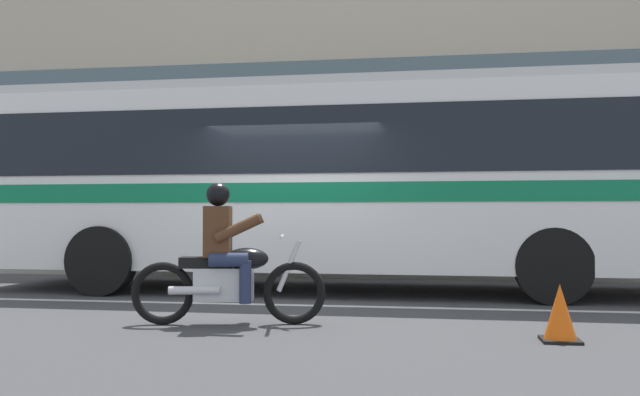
# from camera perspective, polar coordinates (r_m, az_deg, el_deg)

# --- Properties ---
(ground_plane) EXTENTS (60.00, 60.00, 0.00)m
(ground_plane) POSITION_cam_1_polar(r_m,az_deg,el_deg) (9.68, -2.39, -8.61)
(ground_plane) COLOR #3D3D3F
(sidewalk_curb) EXTENTS (28.00, 3.80, 0.15)m
(sidewalk_curb) POSITION_cam_1_polar(r_m,az_deg,el_deg) (14.68, 1.51, -5.86)
(sidewalk_curb) COLOR #A39E93
(sidewalk_curb) RESTS_ON ground_plane
(lane_center_stripe) EXTENTS (26.60, 0.14, 0.01)m
(lane_center_stripe) POSITION_cam_1_polar(r_m,az_deg,el_deg) (9.09, -3.13, -9.05)
(lane_center_stripe) COLOR silver
(lane_center_stripe) RESTS_ON ground_plane
(office_building_facade) EXTENTS (28.00, 0.89, 12.42)m
(office_building_facade) POSITION_cam_1_polar(r_m,az_deg,el_deg) (17.64, 2.47, 15.07)
(office_building_facade) COLOR #B2A893
(office_building_facade) RESTS_ON ground_plane
(transit_bus) EXTENTS (11.16, 2.74, 3.22)m
(transit_bus) POSITION_cam_1_polar(r_m,az_deg,el_deg) (10.72, 1.64, 2.17)
(transit_bus) COLOR white
(transit_bus) RESTS_ON ground_plane
(motorcycle_with_rider) EXTENTS (2.12, 0.73, 1.56)m
(motorcycle_with_rider) POSITION_cam_1_polar(r_m,az_deg,el_deg) (7.50, -7.88, -5.66)
(motorcycle_with_rider) COLOR black
(motorcycle_with_rider) RESTS_ON ground_plane
(fire_hydrant) EXTENTS (0.22, 0.30, 0.75)m
(fire_hydrant) POSITION_cam_1_polar(r_m,az_deg,el_deg) (14.77, -14.38, -4.07)
(fire_hydrant) COLOR #4C8C3F
(fire_hydrant) RESTS_ON sidewalk_curb
(traffic_cone) EXTENTS (0.36, 0.36, 0.55)m
(traffic_cone) POSITION_cam_1_polar(r_m,az_deg,el_deg) (6.88, 19.72, -9.30)
(traffic_cone) COLOR #EA590F
(traffic_cone) RESTS_ON ground_plane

